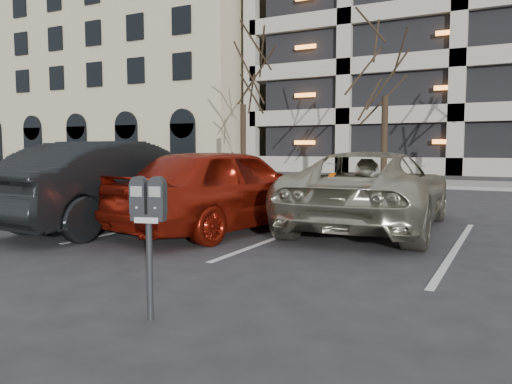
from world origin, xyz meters
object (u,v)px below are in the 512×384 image
tree_a (243,58)px  car_dark (118,185)px  parking_meter (149,213)px  suv_silver (372,190)px  car_red (225,189)px  tree_b (386,42)px  car_silver (56,184)px

tree_a → car_dark: bearing=-69.7°
parking_meter → suv_silver: bearing=70.2°
suv_silver → car_red: 2.79m
tree_a → car_red: 16.61m
tree_b → parking_meter: 19.22m
parking_meter → car_silver: (-7.67, 5.52, -0.35)m
tree_a → suv_silver: size_ratio=1.52×
tree_a → tree_b: size_ratio=0.98×
parking_meter → car_red: size_ratio=0.27×
tree_b → suv_silver: 13.76m
tree_a → car_silver: (1.68, -12.87, -5.31)m
car_red → car_silver: bearing=0.4°
tree_b → car_silver: 14.95m
parking_meter → car_dark: (-3.99, 3.88, -0.14)m
tree_a → car_dark: (5.35, -14.51, -5.10)m
car_dark → car_silver: 4.03m
tree_a → suv_silver: 16.60m
tree_b → car_red: size_ratio=1.82×
parking_meter → car_silver: 9.46m
tree_b → car_red: tree_b is taller
car_dark → tree_a: bearing=-65.9°
tree_b → parking_meter: tree_b is taller
parking_meter → car_red: car_red is taller
tree_b → parking_meter: (2.35, -18.39, -5.09)m
car_red → car_dark: 2.14m
tree_a → car_red: (7.42, -13.95, -5.14)m
tree_b → car_silver: size_ratio=1.98×
parking_meter → car_silver: bearing=128.2°
parking_meter → car_dark: size_ratio=0.25×
car_dark → car_silver: size_ratio=1.18×
tree_a → parking_meter: 21.21m
tree_b → car_dark: (-1.65, -14.51, -5.22)m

